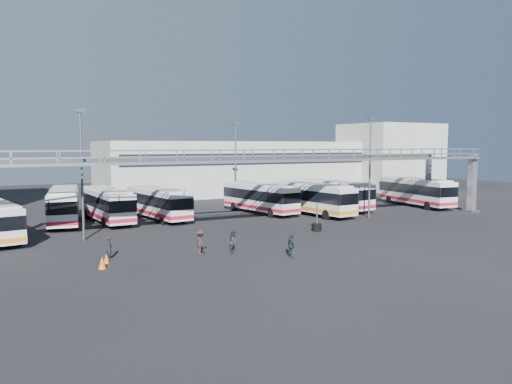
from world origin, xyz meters
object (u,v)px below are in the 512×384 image
bus_9 (416,191)px  pedestrian_d (291,246)px  pedestrian_a (109,248)px  bus_2 (107,204)px  light_pole_left (82,167)px  cone_right (106,258)px  pedestrian_c (200,242)px  bus_5 (260,197)px  pedestrian_b (234,242)px  bus_7 (331,194)px  tire_stack (317,226)px  bus_1 (64,204)px  cone_left (102,263)px  light_pole_mid (370,162)px  light_pole_back (236,159)px  bus_3 (158,202)px  bus_6 (312,197)px

bus_9 → pedestrian_d: (-28.39, -16.76, -1.09)m
pedestrian_a → bus_2: bearing=-1.9°
light_pole_left → cone_right: size_ratio=16.38×
pedestrian_c → pedestrian_d: pedestrian_c is taller
bus_5 → pedestrian_b: bus_5 is taller
bus_7 → bus_2: bearing=164.8°
bus_7 → tire_stack: (-9.82, -11.26, -1.46)m
bus_2 → pedestrian_a: bus_2 is taller
bus_1 → bus_7: (28.74, -3.18, -0.00)m
bus_7 → cone_left: 33.24m
light_pole_mid → light_pole_back: 17.00m
light_pole_mid → bus_1: bearing=159.9°
bus_3 → bus_7: bus_7 is taller
bus_1 → cone_left: (-0.25, -19.38, -1.48)m
light_pole_mid → pedestrian_d: 21.16m
light_pole_left → bus_9: 39.94m
light_pole_left → pedestrian_c: bearing=-56.5°
bus_1 → bus_7: bearing=2.5°
light_pole_mid → bus_3: 21.88m
light_pole_left → bus_9: (39.56, 3.91, -3.82)m
bus_7 → cone_right: (-28.46, -14.83, -1.55)m
light_pole_back → cone_left: light_pole_back is taller
light_pole_back → bus_6: 11.86m
bus_3 → cone_right: bus_3 is taller
bus_2 → bus_3: size_ratio=1.02×
light_pole_left → light_pole_back: 24.41m
pedestrian_c → bus_3: bearing=-6.9°
cone_left → pedestrian_a: bearing=68.9°
bus_9 → pedestrian_a: size_ratio=7.54×
bus_6 → bus_9: bearing=-4.5°
light_pole_back → bus_9: size_ratio=0.88×
pedestrian_b → light_pole_back: bearing=16.0°
light_pole_back → bus_7: (8.46, -7.84, -3.87)m
light_pole_left → bus_1: light_pole_left is taller
pedestrian_c → cone_right: bearing=85.2°
pedestrian_b → pedestrian_c: (-2.30, 0.40, 0.09)m
light_pole_back → cone_left: size_ratio=13.34×
bus_7 → cone_left: size_ratio=14.80×
bus_9 → pedestrian_c: (-33.42, -13.18, -1.03)m
bus_6 → tire_stack: bus_6 is taller
pedestrian_b → bus_3: bearing=41.9°
bus_3 → pedestrian_c: bus_3 is taller
bus_7 → pedestrian_c: bus_7 is taller
pedestrian_b → pedestrian_d: 4.19m
bus_5 → tire_stack: 12.51m
light_pole_left → bus_3: 12.34m
bus_1 → bus_7: size_ratio=1.00×
bus_3 → pedestrian_a: (-8.07, -15.68, -0.99)m
bus_2 → pedestrian_b: bus_2 is taller
bus_6 → pedestrian_c: size_ratio=6.54×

